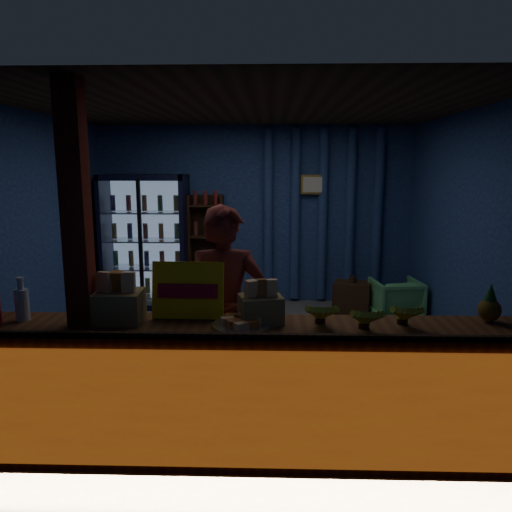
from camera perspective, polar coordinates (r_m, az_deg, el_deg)
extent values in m
plane|color=#515154|center=(5.56, -0.93, -11.06)|extent=(4.60, 4.60, 0.00)
plane|color=navy|center=(7.41, -0.16, 4.72)|extent=(4.60, 0.00, 4.60)
plane|color=navy|center=(3.07, -2.91, -3.52)|extent=(4.60, 0.00, 4.60)
plane|color=navy|center=(5.81, -24.27, 2.20)|extent=(0.00, 4.40, 4.40)
plane|color=navy|center=(5.61, 23.21, 2.02)|extent=(0.00, 4.40, 4.40)
plane|color=#472D19|center=(5.21, -1.02, 16.62)|extent=(4.60, 4.60, 0.00)
cube|color=brown|center=(3.63, -2.40, -15.08)|extent=(4.40, 0.55, 0.95)
cube|color=#F04B1C|center=(3.38, -2.76, -17.20)|extent=(4.35, 0.02, 0.81)
cube|color=#341E10|center=(3.20, -2.82, -9.14)|extent=(4.40, 0.04, 0.04)
cube|color=maroon|center=(3.60, -19.44, -2.05)|extent=(0.16, 0.16, 2.60)
cube|color=black|center=(7.59, -11.97, 1.96)|extent=(1.20, 0.06, 1.90)
cube|color=black|center=(7.49, -16.70, 1.64)|extent=(0.06, 0.60, 1.90)
cube|color=black|center=(7.21, -8.07, 1.65)|extent=(0.06, 0.60, 1.90)
cube|color=black|center=(7.25, -12.75, 8.77)|extent=(1.20, 0.60, 0.08)
cube|color=black|center=(7.52, -12.19, -5.22)|extent=(1.20, 0.60, 0.08)
cube|color=#99B2D8|center=(7.54, -12.06, 1.91)|extent=(1.08, 0.02, 1.74)
cube|color=white|center=(7.06, -13.01, 1.30)|extent=(1.12, 0.02, 1.78)
cube|color=black|center=(7.04, -13.05, 1.27)|extent=(0.05, 0.05, 1.80)
cube|color=silver|center=(7.48, -12.23, -4.26)|extent=(1.08, 0.48, 0.02)
cylinder|color=#C56A1C|center=(7.57, -15.58, -3.22)|extent=(0.07, 0.07, 0.22)
cylinder|color=#196726|center=(7.51, -13.94, -3.26)|extent=(0.07, 0.07, 0.22)
cylinder|color=olive|center=(7.45, -12.27, -3.29)|extent=(0.07, 0.07, 0.22)
cylinder|color=navy|center=(7.40, -10.57, -3.33)|extent=(0.07, 0.07, 0.22)
cylinder|color=maroon|center=(7.36, -8.86, -3.36)|extent=(0.07, 0.07, 0.22)
cube|color=silver|center=(7.39, -12.35, -1.26)|extent=(1.08, 0.48, 0.02)
cylinder|color=#196726|center=(7.49, -15.73, -0.25)|extent=(0.07, 0.07, 0.22)
cylinder|color=olive|center=(7.43, -14.07, -0.26)|extent=(0.07, 0.07, 0.22)
cylinder|color=navy|center=(7.37, -12.39, -0.27)|extent=(0.07, 0.07, 0.22)
cylinder|color=maroon|center=(7.32, -10.68, -0.28)|extent=(0.07, 0.07, 0.22)
cylinder|color=#C56A1C|center=(7.27, -8.95, -0.29)|extent=(0.07, 0.07, 0.22)
cube|color=silver|center=(7.33, -12.47, 1.80)|extent=(1.08, 0.48, 0.02)
cylinder|color=olive|center=(7.43, -15.88, 2.78)|extent=(0.07, 0.07, 0.22)
cylinder|color=navy|center=(7.37, -14.21, 2.80)|extent=(0.07, 0.07, 0.22)
cylinder|color=maroon|center=(7.31, -12.51, 2.81)|extent=(0.07, 0.07, 0.22)
cylinder|color=#C56A1C|center=(7.26, -10.79, 2.82)|extent=(0.07, 0.07, 0.22)
cylinder|color=#196726|center=(7.21, -9.04, 2.83)|extent=(0.07, 0.07, 0.22)
cube|color=silver|center=(7.28, -12.59, 4.92)|extent=(1.08, 0.48, 0.02)
cylinder|color=navy|center=(7.39, -16.03, 5.86)|extent=(0.07, 0.07, 0.22)
cylinder|color=maroon|center=(7.33, -14.35, 5.90)|extent=(0.07, 0.07, 0.22)
cylinder|color=#C56A1C|center=(7.27, -12.63, 5.94)|extent=(0.07, 0.07, 0.22)
cylinder|color=#196726|center=(7.21, -10.89, 5.97)|extent=(0.07, 0.07, 0.22)
cylinder|color=olive|center=(7.17, -9.13, 6.00)|extent=(0.07, 0.07, 0.22)
cube|color=#341E10|center=(7.49, -5.54, 0.87)|extent=(0.50, 0.02, 1.60)
cube|color=#341E10|center=(7.39, -7.47, 0.70)|extent=(0.03, 0.28, 1.60)
cube|color=#341E10|center=(7.33, -3.84, 0.69)|extent=(0.03, 0.28, 1.60)
cube|color=#341E10|center=(7.51, -5.57, -4.57)|extent=(0.46, 0.26, 0.02)
cube|color=#341E10|center=(7.40, -5.63, -1.21)|extent=(0.46, 0.26, 0.02)
cube|color=#341E10|center=(7.33, -5.69, 2.24)|extent=(0.46, 0.26, 0.02)
cube|color=#341E10|center=(7.28, -5.76, 5.75)|extent=(0.46, 0.26, 0.02)
cylinder|color=navy|center=(7.35, 1.39, 4.67)|extent=(0.14, 0.14, 2.50)
cylinder|color=navy|center=(7.36, 4.51, 4.65)|extent=(0.14, 0.14, 2.50)
cylinder|color=navy|center=(7.39, 7.62, 4.61)|extent=(0.14, 0.14, 2.50)
cylinder|color=navy|center=(7.44, 10.70, 4.56)|extent=(0.14, 0.14, 2.50)
cylinder|color=navy|center=(7.51, 13.72, 4.50)|extent=(0.14, 0.14, 2.50)
cube|color=gold|center=(7.30, 6.56, 8.11)|extent=(0.36, 0.03, 0.28)
cube|color=silver|center=(7.28, 6.57, 8.10)|extent=(0.30, 0.01, 0.22)
imported|color=maroon|center=(3.95, -3.52, -6.80)|extent=(0.67, 0.47, 1.74)
imported|color=#60C073|center=(6.87, 15.68, -4.83)|extent=(0.66, 0.68, 0.55)
cube|color=#341E10|center=(7.01, 10.92, -4.76)|extent=(0.57, 0.48, 0.45)
cylinder|color=#341E10|center=(6.95, 11.00, -2.63)|extent=(0.09, 0.09, 0.09)
cube|color=yellow|center=(3.60, -7.78, -3.90)|extent=(0.51, 0.12, 0.41)
cube|color=#AE0B23|center=(3.58, -7.83, -3.98)|extent=(0.43, 0.04, 0.10)
cylinder|color=silver|center=(3.90, -25.18, -5.08)|extent=(0.10, 0.10, 0.22)
cylinder|color=silver|center=(3.87, -25.36, -2.86)|extent=(0.04, 0.04, 0.09)
cylinder|color=white|center=(3.86, -25.40, -2.33)|extent=(0.05, 0.05, 0.02)
cube|color=olive|center=(3.64, -15.48, -5.57)|extent=(0.34, 0.29, 0.22)
cube|color=#FF9338|center=(3.62, -16.90, -2.81)|extent=(0.09, 0.06, 0.14)
cube|color=#B84D22|center=(3.60, -15.62, -2.83)|extent=(0.09, 0.06, 0.14)
cube|color=#FF9338|center=(3.58, -14.31, -2.85)|extent=(0.09, 0.06, 0.14)
cube|color=olive|center=(3.51, 0.54, -6.05)|extent=(0.34, 0.30, 0.19)
cube|color=#FF9338|center=(3.46, -0.63, -3.68)|extent=(0.09, 0.07, 0.12)
cube|color=#B84D22|center=(3.47, 0.55, -3.62)|extent=(0.09, 0.07, 0.12)
cube|color=#FF9338|center=(3.49, 1.71, -3.56)|extent=(0.09, 0.07, 0.12)
cylinder|color=silver|center=(3.42, -1.60, -7.93)|extent=(0.41, 0.41, 0.02)
cube|color=#FF9338|center=(3.41, -0.23, -7.41)|extent=(0.09, 0.06, 0.04)
cube|color=#B84D22|center=(3.47, -0.59, -7.12)|extent=(0.11, 0.11, 0.04)
cube|color=#FF9338|center=(3.49, -1.52, -6.99)|extent=(0.06, 0.09, 0.04)
cube|color=#B84D22|center=(3.47, -2.49, -7.09)|extent=(0.11, 0.11, 0.04)
cube|color=#FF9338|center=(3.42, -2.96, -7.38)|extent=(0.09, 0.06, 0.04)
cube|color=#B84D22|center=(3.36, -2.64, -7.68)|extent=(0.11, 0.11, 0.04)
cube|color=#FF9338|center=(3.34, -1.68, -7.82)|extent=(0.06, 0.09, 0.04)
cube|color=#B84D22|center=(3.36, -0.68, -7.70)|extent=(0.11, 0.11, 0.04)
sphere|color=brown|center=(3.87, 25.11, -5.60)|extent=(0.16, 0.16, 0.16)
cone|color=#1C511D|center=(3.83, 25.26, -3.71)|extent=(0.09, 0.09, 0.12)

